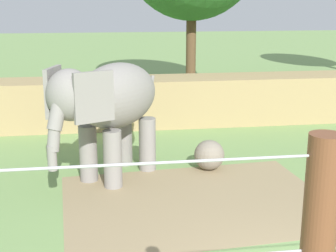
{
  "coord_description": "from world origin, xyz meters",
  "views": [
    {
      "loc": [
        -2.93,
        -6.11,
        4.42
      ],
      "look_at": [
        -1.29,
        5.13,
        1.4
      ],
      "focal_mm": 51.47,
      "sensor_mm": 36.0,
      "label": 1
    }
  ],
  "objects": [
    {
      "name": "dirt_patch",
      "position": [
        -0.85,
        3.73,
        0.0
      ],
      "size": [
        6.19,
        4.79,
        0.01
      ],
      "primitive_type": "cube",
      "rotation": [
        0.0,
        0.0,
        0.07
      ],
      "color": "#937F5B",
      "rests_on": "ground"
    },
    {
      "name": "elephant",
      "position": [
        -2.68,
        5.44,
        1.96
      ],
      "size": [
        3.21,
        3.42,
        2.95
      ],
      "color": "gray",
      "rests_on": "ground"
    },
    {
      "name": "enrichment_ball",
      "position": [
        -0.1,
        5.73,
        0.4
      ],
      "size": [
        0.8,
        0.8,
        0.8
      ],
      "primitive_type": "sphere",
      "color": "gray",
      "rests_on": "ground"
    },
    {
      "name": "embankment_wall",
      "position": [
        0.0,
        10.7,
        0.84
      ],
      "size": [
        36.0,
        1.8,
        1.68
      ],
      "primitive_type": "cube",
      "color": "tan",
      "rests_on": "ground"
    }
  ]
}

